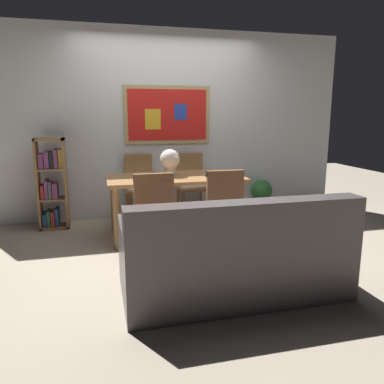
{
  "coord_description": "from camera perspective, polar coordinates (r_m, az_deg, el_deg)",
  "views": [
    {
      "loc": [
        -0.96,
        -3.93,
        1.45
      ],
      "look_at": [
        -0.02,
        -0.18,
        0.65
      ],
      "focal_mm": 35.18,
      "sensor_mm": 36.0,
      "label": 1
    }
  ],
  "objects": [
    {
      "name": "ground_plane",
      "position": [
        4.3,
        -0.34,
        -8.02
      ],
      "size": [
        12.0,
        12.0,
        0.0
      ],
      "primitive_type": "plane",
      "color": "tan"
    },
    {
      "name": "wall_back_with_painting",
      "position": [
        5.42,
        -3.94,
        10.12
      ],
      "size": [
        5.2,
        0.14,
        2.6
      ],
      "color": "silver",
      "rests_on": "ground_plane"
    },
    {
      "name": "dining_table",
      "position": [
        4.5,
        -2.61,
        1.26
      ],
      "size": [
        1.6,
        0.86,
        0.73
      ],
      "color": "#9E7042",
      "rests_on": "ground_plane"
    },
    {
      "name": "dining_chair_near_right",
      "position": [
        3.88,
        4.53,
        -1.95
      ],
      "size": [
        0.4,
        0.41,
        0.91
      ],
      "color": "#9E7042",
      "rests_on": "ground_plane"
    },
    {
      "name": "dining_chair_far_left",
      "position": [
        5.22,
        -7.97,
        1.51
      ],
      "size": [
        0.4,
        0.41,
        0.91
      ],
      "color": "#9E7042",
      "rests_on": "ground_plane"
    },
    {
      "name": "dining_chair_near_left",
      "position": [
        3.7,
        -5.96,
        -2.67
      ],
      "size": [
        0.4,
        0.41,
        0.91
      ],
      "color": "#9E7042",
      "rests_on": "ground_plane"
    },
    {
      "name": "dining_chair_far_right",
      "position": [
        5.31,
        -0.16,
        1.8
      ],
      "size": [
        0.4,
        0.41,
        0.91
      ],
      "color": "#9E7042",
      "rests_on": "ground_plane"
    },
    {
      "name": "leather_couch",
      "position": [
        3.1,
        6.56,
        -9.89
      ],
      "size": [
        1.8,
        0.84,
        0.84
      ],
      "color": "#514C4C",
      "rests_on": "ground_plane"
    },
    {
      "name": "bookshelf",
      "position": [
        5.12,
        -20.5,
        1.11
      ],
      "size": [
        0.36,
        0.28,
        1.16
      ],
      "color": "#9E7042",
      "rests_on": "ground_plane"
    },
    {
      "name": "potted_ivy",
      "position": [
        5.67,
        10.45,
        -0.43
      ],
      "size": [
        0.32,
        0.32,
        0.54
      ],
      "color": "#B2ADA3",
      "rests_on": "ground_plane"
    },
    {
      "name": "flower_vase",
      "position": [
        4.49,
        -3.34,
        4.73
      ],
      "size": [
        0.24,
        0.23,
        0.32
      ],
      "color": "beige",
      "rests_on": "dining_table"
    },
    {
      "name": "tv_remote",
      "position": [
        4.39,
        2.73,
        2.35
      ],
      "size": [
        0.08,
        0.16,
        0.02
      ],
      "color": "black",
      "rests_on": "dining_table"
    }
  ]
}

